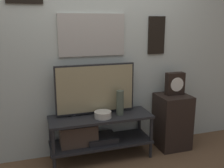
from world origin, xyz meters
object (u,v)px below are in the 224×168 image
at_px(vase_tall_ceramic, 120,103).
at_px(television, 95,89).
at_px(vase_wide_bowl, 103,115).
at_px(mantel_clock, 175,84).

bearing_deg(vase_tall_ceramic, television, 156.39).
relative_size(television, vase_tall_ceramic, 3.21).
relative_size(television, vase_wide_bowl, 4.81).
distance_m(television, mantel_clock, 1.06).
bearing_deg(mantel_clock, vase_tall_ceramic, -174.94).
relative_size(vase_wide_bowl, vase_tall_ceramic, 0.67).
height_order(television, mantel_clock, television).
bearing_deg(vase_wide_bowl, mantel_clock, 5.83).
bearing_deg(vase_tall_ceramic, vase_wide_bowl, -171.53).
relative_size(vase_wide_bowl, mantel_clock, 0.69).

